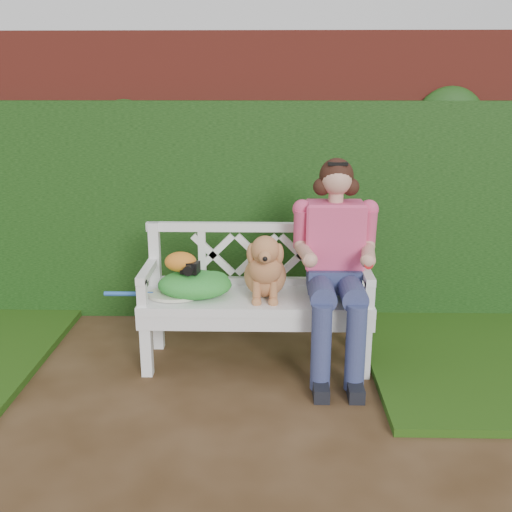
{
  "coord_description": "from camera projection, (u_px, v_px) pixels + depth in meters",
  "views": [
    {
      "loc": [
        0.42,
        -2.92,
        1.84
      ],
      "look_at": [
        0.34,
        0.79,
        0.75
      ],
      "focal_mm": 42.0,
      "sensor_mm": 36.0,
      "label": 1
    }
  ],
  "objects": [
    {
      "name": "camera_item",
      "position": [
        190.0,
        267.0,
        3.86
      ],
      "size": [
        0.13,
        0.11,
        0.08
      ],
      "primitive_type": "cube",
      "rotation": [
        0.0,
        0.0,
        -0.2
      ],
      "color": "black",
      "rests_on": "green_bag"
    },
    {
      "name": "dog",
      "position": [
        265.0,
        265.0,
        3.85
      ],
      "size": [
        0.39,
        0.47,
        0.45
      ],
      "primitive_type": null,
      "rotation": [
        0.0,
        0.0,
        -0.26
      ],
      "color": "#A3623D",
      "rests_on": "garden_bench"
    },
    {
      "name": "baseball_glove",
      "position": [
        181.0,
        262.0,
        3.88
      ],
      "size": [
        0.24,
        0.19,
        0.13
      ],
      "primitive_type": "ellipsoid",
      "rotation": [
        0.0,
        0.0,
        0.21
      ],
      "color": "orange",
      "rests_on": "green_bag"
    },
    {
      "name": "tennis_racket",
      "position": [
        170.0,
        294.0,
        3.92
      ],
      "size": [
        0.72,
        0.45,
        0.03
      ],
      "primitive_type": null,
      "rotation": [
        0.0,
        0.0,
        0.28
      ],
      "color": "silver",
      "rests_on": "garden_bench"
    },
    {
      "name": "garden_bench",
      "position": [
        256.0,
        329.0,
        4.02
      ],
      "size": [
        1.6,
        0.67,
        0.48
      ],
      "primitive_type": null,
      "rotation": [
        0.0,
        0.0,
        -0.04
      ],
      "color": "white",
      "rests_on": "ground"
    },
    {
      "name": "seated_woman",
      "position": [
        334.0,
        269.0,
        3.87
      ],
      "size": [
        0.61,
        0.78,
        1.34
      ],
      "primitive_type": null,
      "rotation": [
        0.0,
        0.0,
        -0.05
      ],
      "color": "#D63047",
      "rests_on": "ground"
    },
    {
      "name": "brick_wall",
      "position": [
        217.0,
        176.0,
        4.85
      ],
      "size": [
        10.0,
        0.3,
        2.2
      ],
      "primitive_type": "cube",
      "color": "maroon",
      "rests_on": "ground"
    },
    {
      "name": "green_bag",
      "position": [
        195.0,
        284.0,
        3.92
      ],
      "size": [
        0.56,
        0.48,
        0.17
      ],
      "primitive_type": null,
      "rotation": [
        0.0,
        0.0,
        0.25
      ],
      "color": "#218124",
      "rests_on": "garden_bench"
    },
    {
      "name": "ground",
      "position": [
        192.0,
        425.0,
        3.33
      ],
      "size": [
        60.0,
        60.0,
        0.0
      ],
      "primitive_type": "plane",
      "color": "#352110"
    },
    {
      "name": "ivy_hedge",
      "position": [
        215.0,
        212.0,
        4.7
      ],
      "size": [
        10.0,
        0.18,
        1.7
      ],
      "primitive_type": "cube",
      "color": "#28551C",
      "rests_on": "ground"
    }
  ]
}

